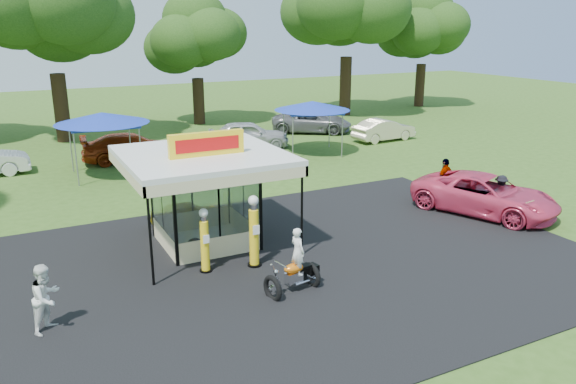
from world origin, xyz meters
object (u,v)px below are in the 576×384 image
spectator_west (46,298)px  spectator_east_b (445,179)px  motorcycle (296,266)px  bg_car_e (384,130)px  gas_pump_left (205,242)px  a_frame_sign (523,213)px  gas_station_kiosk (204,197)px  bg_car_c (248,135)px  kiosk_car (188,213)px  gas_pump_right (254,233)px  pink_sedan (485,195)px  tent_west (102,119)px  spectator_east_a (500,193)px  tent_east (312,106)px  bg_car_b (132,147)px  bg_car_d (312,121)px

spectator_west → spectator_east_b: size_ratio=0.97×
motorcycle → bg_car_e: bearing=36.6°
gas_pump_left → spectator_east_b: gas_pump_left is taller
gas_pump_left → a_frame_sign: (12.52, -1.52, -0.50)m
gas_station_kiosk → bg_car_c: size_ratio=1.06×
motorcycle → spectator_east_b: size_ratio=1.09×
kiosk_car → bg_car_c: bg_car_c is taller
gas_station_kiosk → spectator_east_b: size_ratio=2.86×
gas_pump_right → a_frame_sign: bearing=-6.3°
motorcycle → pink_sedan: (10.34, 2.73, 0.02)m
a_frame_sign → spectator_east_b: (-0.34, 4.08, 0.41)m
kiosk_car → tent_west: bearing=9.2°
pink_sedan → spectator_east_a: (0.89, 0.01, -0.05)m
gas_pump_right → spectator_west: gas_pump_right is taller
tent_east → gas_pump_left: bearing=-130.4°
pink_sedan → tent_west: 18.87m
bg_car_b → gas_station_kiosk: bearing=-176.0°
gas_station_kiosk → spectator_east_a: size_ratio=3.52×
a_frame_sign → kiosk_car: bearing=142.5°
bg_car_d → bg_car_e: (2.88, -4.83, -0.06)m
gas_pump_left → bg_car_d: gas_pump_left is taller
pink_sedan → tent_east: size_ratio=1.29×
gas_pump_right → a_frame_sign: size_ratio=2.33×
a_frame_sign → spectator_west: (-17.30, -0.01, 0.39)m
spectator_east_a → bg_car_d: bg_car_d is taller
a_frame_sign → bg_car_c: size_ratio=0.21×
tent_west → spectator_east_a: bearing=-44.2°
motorcycle → bg_car_d: (12.82, 21.88, -0.01)m
bg_car_e → tent_east: 6.68m
gas_pump_left → tent_west: 13.93m
bg_car_d → pink_sedan: bearing=-154.3°
gas_pump_left → spectator_east_b: size_ratio=1.14×
spectator_east_b → tent_west: (-12.88, 11.21, 2.05)m
gas_pump_right → gas_pump_left: bearing=168.7°
a_frame_sign → tent_west: size_ratio=0.22×
bg_car_c → tent_west: tent_west is taller
spectator_east_a → bg_car_d: bearing=-111.5°
gas_station_kiosk → a_frame_sign: 12.39m
spectator_west → tent_west: size_ratio=0.39×
gas_station_kiosk → motorcycle: gas_station_kiosk is taller
spectator_east_b → gas_station_kiosk: bearing=-14.1°
bg_car_d → gas_station_kiosk: bearing=173.8°
gas_pump_right → tent_west: 14.38m
bg_car_b → bg_car_d: bearing=-71.8°
kiosk_car → bg_car_e: size_ratio=0.63×
spectator_east_a → a_frame_sign: bearing=52.7°
spectator_east_a → tent_east: 13.46m
tent_west → tent_east: (12.13, -0.32, -0.11)m
gas_pump_right → tent_west: tent_west is taller
bg_car_d → tent_east: 7.14m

